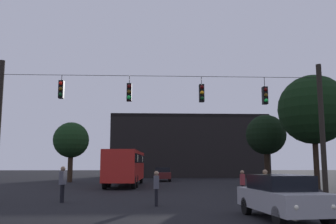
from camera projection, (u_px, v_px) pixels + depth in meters
ground_plane at (159, 187)px, 30.64m from camera, size 168.00×168.00×0.00m
overhead_signal_span at (164, 120)px, 19.43m from camera, size 17.39×0.44×7.34m
city_bus at (126, 164)px, 32.29m from camera, size 2.98×11.10×3.00m
car_near_right at (282, 196)px, 12.81m from camera, size 2.20×4.46×1.52m
car_far_left at (163, 174)px, 41.07m from camera, size 1.90×4.37×1.52m
pedestrian_crossing_left at (266, 186)px, 16.51m from camera, size 0.29×0.39×1.66m
pedestrian_crossing_center at (243, 183)px, 19.95m from camera, size 0.29×0.39×1.56m
pedestrian_crossing_right at (63, 182)px, 18.41m from camera, size 0.31×0.40×1.79m
pedestrian_near_bus at (156, 186)px, 16.78m from camera, size 0.25×0.37×1.58m
corner_building at (188, 147)px, 55.51m from camera, size 22.31×9.41×8.91m
tree_left_silhouette at (266, 135)px, 34.51m from camera, size 3.73×3.73×6.50m
tree_behind_building at (71, 140)px, 39.30m from camera, size 3.79×3.79×6.35m
tree_right_far at (313, 110)px, 28.99m from camera, size 5.47×5.47×8.90m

